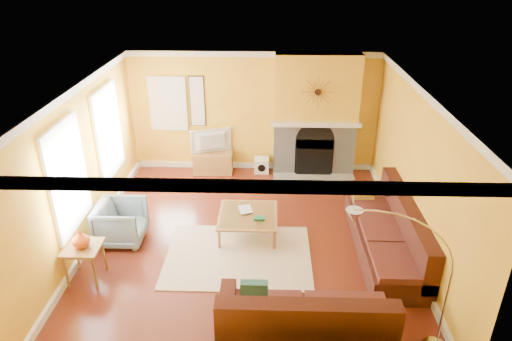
{
  "coord_description": "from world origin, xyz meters",
  "views": [
    {
      "loc": [
        0.35,
        -6.69,
        4.61
      ],
      "look_at": [
        0.13,
        0.4,
        1.17
      ],
      "focal_mm": 32.0,
      "sensor_mm": 36.0,
      "label": 1
    }
  ],
  "objects_px": {
    "sectional_sofa": "(325,245)",
    "coffee_table": "(248,224)",
    "arc_lamp": "(402,286)",
    "armchair": "(121,222)",
    "side_table": "(85,262)",
    "media_console": "(213,162)"
  },
  "relations": [
    {
      "from": "media_console",
      "to": "arc_lamp",
      "type": "xyz_separation_m",
      "value": [
        2.87,
        -5.09,
        0.78
      ]
    },
    {
      "from": "coffee_table",
      "to": "media_console",
      "type": "xyz_separation_m",
      "value": [
        -0.92,
        2.51,
        0.04
      ]
    },
    {
      "from": "media_console",
      "to": "coffee_table",
      "type": "bearing_deg",
      "value": -69.93
    },
    {
      "from": "sectional_sofa",
      "to": "coffee_table",
      "type": "relative_size",
      "value": 3.75
    },
    {
      "from": "sectional_sofa",
      "to": "arc_lamp",
      "type": "relative_size",
      "value": 1.9
    },
    {
      "from": "armchair",
      "to": "arc_lamp",
      "type": "distance_m",
      "value": 4.78
    },
    {
      "from": "side_table",
      "to": "arc_lamp",
      "type": "distance_m",
      "value": 4.63
    },
    {
      "from": "media_console",
      "to": "arc_lamp",
      "type": "relative_size",
      "value": 0.43
    },
    {
      "from": "sectional_sofa",
      "to": "armchair",
      "type": "bearing_deg",
      "value": 168.7
    },
    {
      "from": "sectional_sofa",
      "to": "armchair",
      "type": "xyz_separation_m",
      "value": [
        -3.43,
        0.69,
        -0.09
      ]
    },
    {
      "from": "armchair",
      "to": "side_table",
      "type": "height_order",
      "value": "armchair"
    },
    {
      "from": "sectional_sofa",
      "to": "armchair",
      "type": "distance_m",
      "value": 3.5
    },
    {
      "from": "side_table",
      "to": "arc_lamp",
      "type": "bearing_deg",
      "value": -16.17
    },
    {
      "from": "armchair",
      "to": "side_table",
      "type": "relative_size",
      "value": 1.36
    },
    {
      "from": "side_table",
      "to": "coffee_table",
      "type": "bearing_deg",
      "value": 28.3
    },
    {
      "from": "coffee_table",
      "to": "armchair",
      "type": "distance_m",
      "value": 2.2
    },
    {
      "from": "coffee_table",
      "to": "media_console",
      "type": "distance_m",
      "value": 2.67
    },
    {
      "from": "sectional_sofa",
      "to": "coffee_table",
      "type": "distance_m",
      "value": 1.6
    },
    {
      "from": "armchair",
      "to": "media_console",
      "type": "bearing_deg",
      "value": -24.48
    },
    {
      "from": "media_console",
      "to": "side_table",
      "type": "bearing_deg",
      "value": -111.69
    },
    {
      "from": "coffee_table",
      "to": "media_console",
      "type": "relative_size",
      "value": 1.18
    },
    {
      "from": "media_console",
      "to": "side_table",
      "type": "distance_m",
      "value": 4.11
    }
  ]
}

